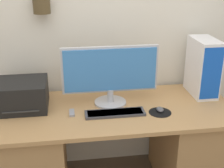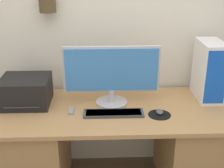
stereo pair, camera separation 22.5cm
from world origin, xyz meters
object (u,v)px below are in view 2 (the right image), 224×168
Objects in this scene: computer_tower at (209,71)px; mouse at (160,112)px; keyboard at (114,113)px; printer at (26,91)px; remote_control at (71,111)px; monitor at (112,73)px.

mouse is at bearing -147.26° from computer_tower.
keyboard is 1.19× the size of printer.
mouse is 0.64m from remote_control.
monitor is 1.99× the size of printer.
keyboard is 0.94× the size of computer_tower.
keyboard is at bearing -9.62° from remote_control.
keyboard is 0.83m from computer_tower.
monitor is at bearing -174.38° from computer_tower.
monitor is 1.67× the size of keyboard.
mouse is at bearing -1.34° from keyboard.
monitor reaches higher than remote_control.
keyboard is (0.01, -0.19, -0.24)m from monitor.
computer_tower is at bearing 5.62° from monitor.
monitor is at bearing 92.22° from keyboard.
mouse is at bearing -5.35° from remote_control.
keyboard is at bearing -87.78° from monitor.
computer_tower is (0.76, 0.27, 0.22)m from keyboard.
computer_tower reaches higher than mouse.
mouse is (0.34, -0.20, -0.23)m from monitor.
remote_control is (0.35, -0.16, -0.10)m from printer.
monitor is 1.57× the size of computer_tower.
computer_tower is 4.47× the size of remote_control.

